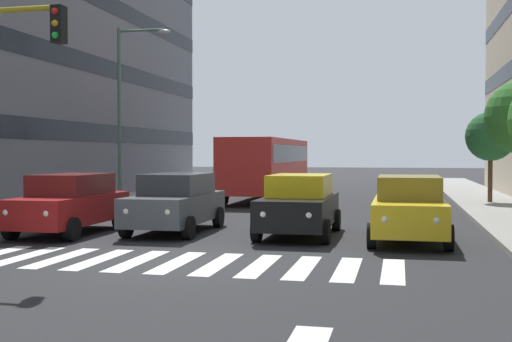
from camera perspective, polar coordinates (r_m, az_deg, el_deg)
ground_plane at (r=13.90m, az=-7.00°, el=-8.06°), size 180.00×180.00×0.00m
building_right_block_0 at (r=38.74m, az=-18.83°, el=12.96°), size 10.22×23.99×20.02m
crosswalk_markings at (r=13.90m, az=-7.00°, el=-8.04°), size 9.45×2.80×0.01m
car_0 at (r=17.36m, az=13.42°, el=-3.21°), size 2.02×4.44×1.72m
car_1 at (r=18.12m, az=3.88°, el=-2.97°), size 2.02×4.44×1.72m
car_2 at (r=19.04m, az=-7.13°, el=-2.76°), size 2.02×4.44×1.72m
car_3 at (r=19.30m, az=-16.21°, el=-2.75°), size 2.02×4.44×1.72m
bus_behind_traffic at (r=31.91m, az=1.02°, el=0.77°), size 2.78×10.50×3.00m
street_lamp_left at (r=17.16m, az=21.73°, el=9.31°), size 2.44×0.28×7.51m
street_lamp_right at (r=29.33m, az=-11.39°, el=6.39°), size 2.49×0.28×7.74m
street_tree_2 at (r=30.27m, az=20.09°, el=2.88°), size 2.19×2.19×4.01m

